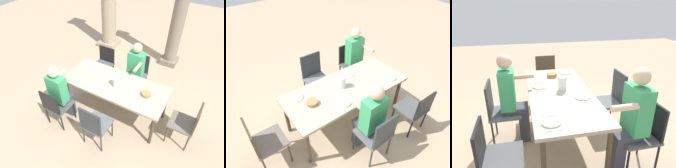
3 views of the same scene
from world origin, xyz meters
The scene contains 23 objects.
ground_plane centered at (0.00, 0.00, 0.00)m, with size 16.00×16.00×0.00m, color tan.
dining_table centered at (0.00, 0.00, 0.71)m, with size 2.07×0.89×0.78m.
chair_west_north centered at (-0.81, 0.86, 0.50)m, with size 0.44×0.44×0.85m.
chair_west_south centered at (-0.81, -0.86, 0.52)m, with size 0.44×0.44×0.89m.
chair_mid_north centered at (0.09, 0.87, 0.55)m, with size 0.44×0.44×0.95m.
chair_mid_south centered at (0.09, -0.87, 0.55)m, with size 0.44×0.44×0.96m.
chair_head_east centered at (1.46, 0.00, 0.54)m, with size 0.44×0.44×0.92m.
diner_woman_green centered at (0.09, 0.67, 0.72)m, with size 0.35×0.49×1.34m.
diner_man_white centered at (-0.81, -0.68, 0.71)m, with size 0.35×0.49×1.33m.
plate_0 centered at (-0.78, 0.25, 0.79)m, with size 0.22×0.22×0.02m.
fork_0 centered at (-0.93, 0.25, 0.78)m, with size 0.02×0.17×0.01m, color silver.
spoon_0 centered at (-0.63, 0.25, 0.78)m, with size 0.02×0.17×0.01m, color silver.
plate_1 centered at (-0.26, -0.26, 0.79)m, with size 0.23×0.23×0.02m.
fork_1 centered at (-0.41, -0.26, 0.78)m, with size 0.02×0.17×0.01m, color silver.
spoon_1 centered at (-0.11, -0.26, 0.78)m, with size 0.02×0.17×0.01m, color silver.
plate_2 centered at (0.22, 0.27, 0.79)m, with size 0.21×0.21×0.02m.
fork_2 centered at (0.07, 0.27, 0.78)m, with size 0.02×0.17×0.01m, color silver.
spoon_2 centered at (0.37, 0.27, 0.78)m, with size 0.02×0.17×0.01m, color silver.
plate_3 centered at (0.76, -0.26, 0.79)m, with size 0.20×0.20×0.02m.
fork_3 centered at (0.61, -0.26, 0.78)m, with size 0.02×0.17×0.01m, color silver.
spoon_3 centered at (0.91, -0.26, 0.78)m, with size 0.02×0.17×0.01m, color silver.
water_pitcher centered at (0.04, -0.05, 0.87)m, with size 0.12×0.12×0.20m.
bread_basket centered at (0.64, 0.01, 0.81)m, with size 0.17×0.17×0.06m, color #9E7547.
Camera 3 is at (-2.59, 0.51, 1.96)m, focal length 32.22 mm.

